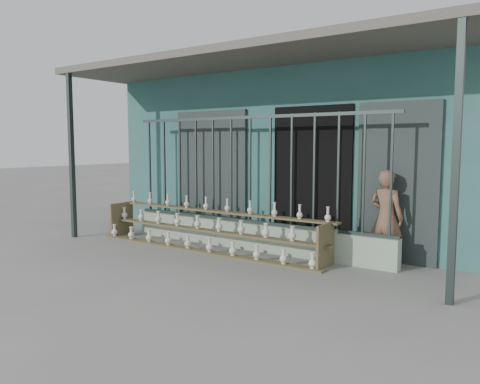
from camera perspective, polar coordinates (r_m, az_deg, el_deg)
The scene contains 6 objects.
ground at distance 7.00m, azimuth -4.71°, elevation -8.87°, with size 60.00×60.00×0.00m, color slate.
workshop_building at distance 10.39m, azimuth 10.22°, elevation 4.90°, with size 7.40×6.60×3.21m.
parapet_wall at distance 7.97m, azimuth 1.23°, elevation -5.37°, with size 5.00×0.20×0.45m, color #9DB49A.
security_fence at distance 7.83m, azimuth 1.25°, elevation 2.73°, with size 5.00×0.04×1.80m.
shelf_rack at distance 7.96m, azimuth -3.99°, elevation -4.44°, with size 4.50×0.68×0.85m.
elderly_woman at distance 7.19m, azimuth 17.38°, elevation -2.99°, with size 0.51×0.34×1.41m, color brown.
Camera 1 is at (4.29, -5.23, 1.77)m, focal length 35.00 mm.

